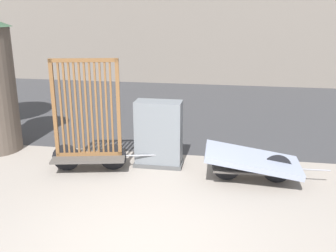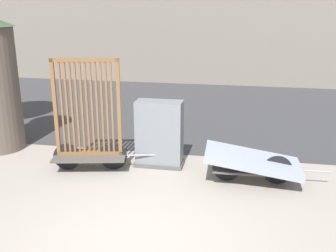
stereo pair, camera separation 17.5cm
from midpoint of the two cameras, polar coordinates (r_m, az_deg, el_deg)
name	(u,v)px [view 1 (the left image)]	position (r m, az deg, el deg)	size (l,w,h in m)	color
ground_plane	(142,241)	(5.78, -4.74, -16.28)	(60.00, 60.00, 0.00)	gray
road_strip	(195,109)	(12.59, 3.49, 2.53)	(56.00, 8.12, 0.01)	#38383A
bike_cart_with_bedframe	(88,132)	(7.85, -12.13, -0.86)	(2.15, 0.99, 2.24)	#4C4742
bike_cart_with_mattress	(252,161)	(7.48, 11.49, -5.04)	(2.31, 1.02, 0.63)	#4C4742
utility_cabinet	(159,136)	(7.98, -1.99, -1.44)	(0.99, 0.49, 1.36)	#4C4C4C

